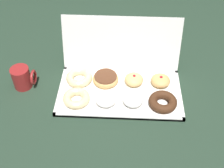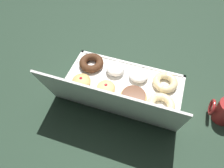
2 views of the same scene
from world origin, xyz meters
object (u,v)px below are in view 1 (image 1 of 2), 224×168
Objects in this scene: cruller_donut_0 at (76,98)px; jelly_filled_donut_6 at (134,79)px; powdered_filled_donut_1 at (106,99)px; cruller_donut_4 at (79,77)px; donut_box at (120,93)px; powdered_filled_donut_2 at (133,99)px; coffee_mug at (22,77)px; jelly_filled_donut_7 at (161,81)px; chocolate_frosted_donut_5 at (106,79)px; chocolate_cake_ring_donut_3 at (163,102)px.

cruller_donut_0 is 0.27m from jelly_filled_donut_6.
cruller_donut_4 is at bearing 135.14° from powdered_filled_donut_1.
donut_box is 0.09m from jelly_filled_donut_6.
powdered_filled_donut_2 is at bearing -27.63° from cruller_donut_4.
coffee_mug is (-0.43, 0.03, 0.05)m from donut_box.
jelly_filled_donut_7 is (0.36, 0.12, 0.00)m from cruller_donut_0.
powdered_filled_donut_1 is at bearing -152.95° from jelly_filled_donut_7.
coffee_mug reaches higher than chocolate_frosted_donut_5.
cruller_donut_4 is at bearing 92.18° from cruller_donut_0.
powdered_filled_donut_1 is 0.77× the size of chocolate_frosted_donut_5.
donut_box is 5.30× the size of coffee_mug.
cruller_donut_0 is 1.13× the size of coffee_mug.
powdered_filled_donut_2 is at bearing -92.22° from jelly_filled_donut_6.
donut_box is at bearing 48.13° from powdered_filled_donut_1.
cruller_donut_4 is (-0.36, 0.13, -0.00)m from chocolate_cake_ring_donut_3.
cruller_donut_0 is at bearing 179.20° from powdered_filled_donut_1.
powdered_filled_donut_1 reaches higher than cruller_donut_4.
cruller_donut_0 is 0.26m from coffee_mug.
cruller_donut_0 is (-0.18, -0.06, 0.02)m from donut_box.
coffee_mug is (-0.61, -0.03, 0.02)m from jelly_filled_donut_7.
coffee_mug is at bearing -171.29° from cruller_donut_4.
chocolate_frosted_donut_5 is at bearing 47.04° from cruller_donut_0.
powdered_filled_donut_2 is 0.17m from chocolate_frosted_donut_5.
chocolate_frosted_donut_5 is at bearing -1.07° from cruller_donut_4.
cruller_donut_4 is at bearing 178.93° from jelly_filled_donut_7.
cruller_donut_4 is 0.25m from jelly_filled_donut_6.
chocolate_cake_ring_donut_3 is 1.02× the size of chocolate_frosted_donut_5.
jelly_filled_donut_7 is (-0.00, 0.12, 0.00)m from chocolate_cake_ring_donut_3.
cruller_donut_4 is 1.39× the size of jelly_filled_donut_7.
jelly_filled_donut_6 is at bearing 26.28° from cruller_donut_0.
coffee_mug is at bearing 169.59° from powdered_filled_donut_2.
jelly_filled_donut_7 is 0.61m from coffee_mug.
chocolate_cake_ring_donut_3 is at bearing -27.35° from chocolate_frosted_donut_5.
donut_box is 0.43m from coffee_mug.
jelly_filled_donut_6 is (0.13, -0.00, 0.00)m from chocolate_frosted_donut_5.
jelly_filled_donut_7 is at bearing 90.46° from chocolate_cake_ring_donut_3.
coffee_mug is (-0.48, 0.09, 0.02)m from powdered_filled_donut_2.
chocolate_cake_ring_donut_3 reaches higher than donut_box.
cruller_donut_4 is at bearing 160.77° from donut_box.
cruller_donut_0 and cruller_donut_4 have the same top height.
jelly_filled_donut_6 is at bearing -1.91° from chocolate_frosted_donut_5.
jelly_filled_donut_6 is (0.25, -0.01, 0.00)m from cruller_donut_4.
cruller_donut_0 is 0.38m from jelly_filled_donut_7.
jelly_filled_donut_7 is at bearing -1.08° from chocolate_frosted_donut_5.
jelly_filled_donut_6 reaches higher than donut_box.
powdered_filled_donut_1 is at bearing 179.57° from chocolate_cake_ring_donut_3.
jelly_filled_donut_6 reaches higher than cruller_donut_0.
donut_box is 0.20m from cruller_donut_4.
powdered_filled_donut_1 is 0.13m from chocolate_frosted_donut_5.
powdered_filled_donut_2 is at bearing -47.41° from donut_box.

